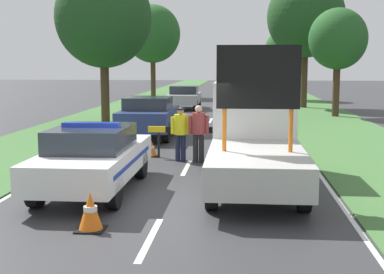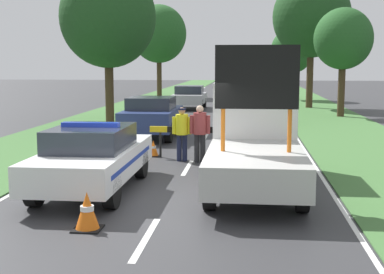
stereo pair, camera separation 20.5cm
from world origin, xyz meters
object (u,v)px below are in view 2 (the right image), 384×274
police_car (93,157)px  road_barrier (202,132)px  traffic_cone_near_police (153,148)px  roadside_tree_far_left (159,34)px  queued_car_suv_grey (254,92)px  work_truck (255,135)px  queued_car_sedan_black (252,105)px  queued_car_hatch_blue (152,116)px  roadside_tree_near_right (108,18)px  pedestrian_civilian (200,129)px  roadside_tree_mid_right (343,39)px  queued_car_sedan_silver (190,97)px  roadside_tree_mid_left (312,17)px  traffic_cone_centre_front (87,211)px  roadside_tree_near_left (292,51)px  police_officer (182,129)px

police_car → road_barrier: 4.98m
traffic_cone_near_police → roadside_tree_far_left: (-4.72, 29.35, 5.09)m
queued_car_suv_grey → road_barrier: bearing=85.7°
traffic_cone_near_police → queued_car_suv_grey: size_ratio=0.11×
work_truck → queued_car_sedan_black: size_ratio=1.25×
queued_car_hatch_blue → roadside_tree_near_right: roadside_tree_near_right is taller
pedestrian_civilian → roadside_tree_mid_right: size_ratio=0.29×
queued_car_hatch_blue → queued_car_sedan_silver: 13.29m
queued_car_sedan_black → queued_car_sedan_silver: size_ratio=1.19×
roadside_tree_mid_left → pedestrian_civilian: bearing=-105.0°
pedestrian_civilian → traffic_cone_centre_front: pedestrian_civilian is taller
roadside_tree_near_left → queued_car_hatch_blue: bearing=-107.5°
queued_car_sedan_silver → roadside_tree_far_left: size_ratio=0.50×
police_car → work_truck: size_ratio=0.83×
pedestrian_civilian → queued_car_suv_grey: bearing=91.8°
queued_car_sedan_silver → roadside_tree_mid_right: (8.71, -4.15, 3.38)m
road_barrier → pedestrian_civilian: size_ratio=1.94×
roadside_tree_mid_right → queued_car_hatch_blue: bearing=-133.7°
queued_car_sedan_black → roadside_tree_near_right: bearing=6.9°
queued_car_sedan_silver → roadside_tree_mid_left: size_ratio=0.47×
police_officer → queued_car_hatch_blue: size_ratio=0.41×
road_barrier → queued_car_hatch_blue: size_ratio=0.82×
work_truck → traffic_cone_near_police: bearing=-51.0°
queued_car_sedan_silver → roadside_tree_near_right: size_ratio=0.52×
traffic_cone_near_police → queued_car_sedan_black: (3.12, 10.18, 0.58)m
pedestrian_civilian → roadside_tree_near_right: 12.21m
pedestrian_civilian → roadside_tree_mid_right: roadside_tree_mid_right is taller
traffic_cone_near_police → police_officer: bearing=-35.7°
roadside_tree_near_left → roadside_tree_mid_left: roadside_tree_mid_left is taller
roadside_tree_near_left → police_car: bearing=-102.4°
pedestrian_civilian → queued_car_suv_grey: (1.82, 24.76, -0.20)m
pedestrian_civilian → queued_car_sedan_silver: bearing=103.3°
traffic_cone_near_police → roadside_tree_near_left: (6.29, 26.56, 3.58)m
traffic_cone_near_police → roadside_tree_mid_left: roadside_tree_mid_left is taller
roadside_tree_near_right → roadside_tree_mid_left: bearing=42.2°
queued_car_hatch_blue → roadside_tree_near_left: (7.08, 22.42, 2.98)m
queued_car_sedan_black → roadside_tree_mid_left: (3.75, 8.87, 4.98)m
traffic_cone_centre_front → roadside_tree_far_left: roadside_tree_far_left is taller
roadside_tree_near_left → traffic_cone_centre_front: bearing=-100.2°
pedestrian_civilian → traffic_cone_centre_front: (-1.38, -6.62, -0.65)m
pedestrian_civilian → queued_car_sedan_silver: 18.43m
roadside_tree_near_left → police_officer: bearing=-101.0°
roadside_tree_near_left → roadside_tree_far_left: roadside_tree_far_left is taller
work_truck → traffic_cone_centre_front: size_ratio=8.56×
police_car → queued_car_suv_grey: size_ratio=1.05×
queued_car_hatch_blue → roadside_tree_mid_left: roadside_tree_mid_left is taller
police_officer → roadside_tree_far_left: 30.91m
roadside_tree_near_left → road_barrier: bearing=-100.1°
queued_car_sedan_black → queued_car_sedan_silver: 8.23m
police_officer → roadside_tree_mid_left: (5.88, 19.76, 4.86)m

